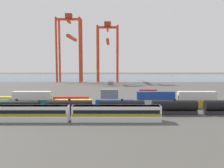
# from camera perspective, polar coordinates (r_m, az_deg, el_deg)

# --- Properties ---
(ground_plane) EXTENTS (420.00, 420.00, 0.00)m
(ground_plane) POSITION_cam_1_polar(r_m,az_deg,el_deg) (120.38, -3.81, -1.70)
(ground_plane) COLOR #4C4944
(harbour_water) EXTENTS (400.00, 110.00, 0.01)m
(harbour_water) POSITION_cam_1_polar(r_m,az_deg,el_deg) (228.89, -1.95, 1.64)
(harbour_water) COLOR #475B6B
(harbour_water) RESTS_ON ground_plane
(passenger_train) EXTENTS (44.67, 3.14, 3.90)m
(passenger_train) POSITION_cam_1_polar(r_m,az_deg,el_deg) (60.20, -9.80, -6.78)
(passenger_train) COLOR silver
(passenger_train) RESTS_ON ground_plane
(freight_tank_row) EXTENTS (71.46, 2.88, 4.34)m
(freight_tank_row) POSITION_cam_1_polar(r_m,az_deg,el_deg) (67.04, 2.51, -5.54)
(freight_tank_row) COLOR #232326
(freight_tank_row) RESTS_ON ground_plane
(shipping_container_1) EXTENTS (12.10, 2.44, 2.60)m
(shipping_container_1) POSITION_cam_1_polar(r_m,az_deg,el_deg) (81.24, -18.45, -4.44)
(shipping_container_1) COLOR #146066
(shipping_container_1) RESTS_ON ground_plane
(shipping_container_2) EXTENTS (12.10, 2.44, 2.60)m
(shipping_container_2) POSITION_cam_1_polar(r_m,az_deg,el_deg) (80.86, -18.51, -2.62)
(shipping_container_2) COLOR silver
(shipping_container_2) RESTS_ON shipping_container_1
(shipping_container_3) EXTENTS (12.10, 2.44, 2.60)m
(shipping_container_3) POSITION_cam_1_polar(r_m,az_deg,el_deg) (78.05, -9.14, -4.62)
(shipping_container_3) COLOR gold
(shipping_container_3) RESTS_ON ground_plane
(shipping_container_4) EXTENTS (12.10, 2.44, 2.60)m
(shipping_container_4) POSITION_cam_1_polar(r_m,az_deg,el_deg) (77.04, 0.69, -4.68)
(shipping_container_4) COLOR #1C4299
(shipping_container_4) RESTS_ON ground_plane
(shipping_container_5) EXTENTS (12.10, 2.44, 2.60)m
(shipping_container_5) POSITION_cam_1_polar(r_m,az_deg,el_deg) (78.31, 10.48, -4.61)
(shipping_container_5) COLOR silver
(shipping_container_5) RESTS_ON ground_plane
(shipping_container_6) EXTENTS (12.10, 2.44, 2.60)m
(shipping_container_6) POSITION_cam_1_polar(r_m,az_deg,el_deg) (77.91, 10.51, -2.72)
(shipping_container_6) COLOR #1C4299
(shipping_container_6) RESTS_ON shipping_container_5
(shipping_container_7) EXTENTS (12.10, 2.44, 2.60)m
(shipping_container_7) POSITION_cam_1_polar(r_m,az_deg,el_deg) (81.74, 19.70, -4.42)
(shipping_container_7) COLOR gold
(shipping_container_7) RESTS_ON ground_plane
(shipping_container_8) EXTENTS (12.10, 2.44, 2.60)m
(shipping_container_8) POSITION_cam_1_polar(r_m,az_deg,el_deg) (81.35, 19.76, -2.61)
(shipping_container_8) COLOR silver
(shipping_container_8) RESTS_ON shipping_container_7
(shipping_container_11) EXTENTS (6.04, 2.44, 2.60)m
(shipping_container_11) POSITION_cam_1_polar(r_m,az_deg,el_deg) (87.56, -18.31, -3.74)
(shipping_container_11) COLOR silver
(shipping_container_11) RESTS_ON ground_plane
(shipping_container_12) EXTENTS (12.10, 2.44, 2.60)m
(shipping_container_12) POSITION_cam_1_polar(r_m,az_deg,el_deg) (84.30, -9.64, -3.89)
(shipping_container_12) COLOR #AD211C
(shipping_container_12) RESTS_ON ground_plane
(shipping_container_13) EXTENTS (6.04, 2.44, 2.60)m
(shipping_container_13) POSITION_cam_1_polar(r_m,az_deg,el_deg) (83.09, -0.50, -3.95)
(shipping_container_13) COLOR slate
(shipping_container_13) RESTS_ON ground_plane
(shipping_container_14) EXTENTS (6.04, 2.44, 2.60)m
(shipping_container_14) POSITION_cam_1_polar(r_m,az_deg,el_deg) (82.71, -0.50, -2.17)
(shipping_container_14) COLOR slate
(shipping_container_14) RESTS_ON shipping_container_13
(shipping_container_15) EXTENTS (6.04, 2.44, 2.60)m
(shipping_container_15) POSITION_cam_1_polar(r_m,az_deg,el_deg) (84.02, 8.68, -3.91)
(shipping_container_15) COLOR #146066
(shipping_container_15) RESTS_ON ground_plane
(shipping_container_16) EXTENTS (6.04, 2.44, 2.60)m
(shipping_container_16) POSITION_cam_1_polar(r_m,az_deg,el_deg) (83.64, 8.70, -2.15)
(shipping_container_16) COLOR #AD211C
(shipping_container_16) RESTS_ON shipping_container_15
(gantry_crane_west) EXTENTS (18.30, 39.71, 49.58)m
(gantry_crane_west) POSITION_cam_1_polar(r_m,az_deg,el_deg) (182.76, -9.93, 9.90)
(gantry_crane_west) COLOR red
(gantry_crane_west) RESTS_ON ground_plane
(gantry_crane_central) EXTENTS (15.94, 39.91, 43.80)m
(gantry_crane_central) POSITION_cam_1_polar(r_m,az_deg,el_deg) (180.08, -0.91, 9.08)
(gantry_crane_central) COLOR red
(gantry_crane_central) RESTS_ON ground_plane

